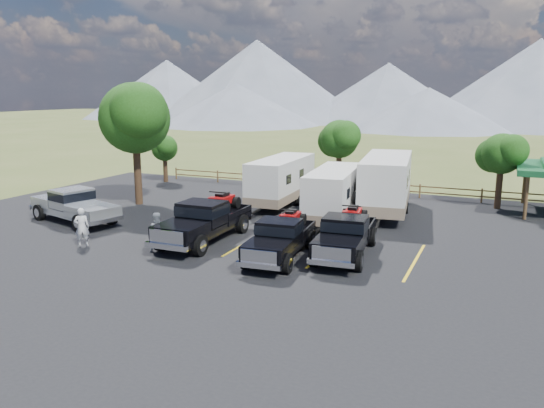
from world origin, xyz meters
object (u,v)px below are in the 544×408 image
at_px(rig_left, 205,219).
at_px(rig_right, 346,234).
at_px(trailer_left, 281,181).
at_px(tree_big_nw, 134,118).
at_px(trailer_center, 334,194).
at_px(pickup_silver, 74,205).
at_px(person_b, 158,232).
at_px(trailer_right, 386,184).
at_px(person_a, 82,227).
at_px(rig_center, 281,237).

bearing_deg(rig_left, rig_right, 3.65).
relative_size(rig_right, trailer_left, 0.71).
bearing_deg(tree_big_nw, trailer_center, 2.71).
height_order(pickup_silver, person_b, pickup_silver).
relative_size(trailer_left, trailer_right, 0.88).
relative_size(trailer_left, pickup_silver, 1.32).
height_order(rig_left, pickup_silver, rig_left).
bearing_deg(pickup_silver, trailer_left, 150.40).
xyz_separation_m(trailer_center, pickup_silver, (-13.16, -6.21, -0.56)).
distance_m(rig_right, person_b, 8.55).
height_order(rig_left, trailer_right, trailer_right).
distance_m(trailer_left, trailer_center, 5.18).
bearing_deg(person_b, trailer_right, 3.37).
distance_m(rig_left, person_b, 2.63).
bearing_deg(person_a, trailer_left, -150.63).
bearing_deg(rig_left, tree_big_nw, 144.90).
bearing_deg(rig_left, rig_center, -13.12).
bearing_deg(person_b, rig_center, -38.49).
xyz_separation_m(rig_right, person_a, (-11.86, -3.70, -0.05)).
xyz_separation_m(trailer_center, person_b, (-5.60, -8.84, -0.64)).
relative_size(trailer_right, person_a, 5.41).
bearing_deg(trailer_center, person_a, -140.73).
height_order(rig_right, person_a, rig_right).
xyz_separation_m(tree_big_nw, trailer_left, (8.71, 3.39, -3.96)).
bearing_deg(trailer_right, pickup_silver, -156.58).
distance_m(tree_big_nw, trailer_right, 16.25).
height_order(rig_center, person_b, rig_center).
relative_size(tree_big_nw, trailer_right, 0.78).
bearing_deg(pickup_silver, rig_right, 105.94).
relative_size(rig_left, trailer_left, 0.76).
bearing_deg(pickup_silver, trailer_center, 130.00).
bearing_deg(rig_center, person_b, -170.74).
bearing_deg(tree_big_nw, rig_left, -34.23).
bearing_deg(tree_big_nw, trailer_right, 13.54).
xyz_separation_m(trailer_right, person_b, (-7.88, -11.92, -0.90)).
bearing_deg(rig_right, trailer_right, 85.67).
distance_m(trailer_left, person_a, 13.37).
xyz_separation_m(trailer_center, person_a, (-9.44, -9.58, -0.62)).
xyz_separation_m(trailer_left, person_b, (-1.22, -11.61, -0.69)).
relative_size(rig_right, person_a, 3.37).
relative_size(pickup_silver, person_b, 3.66).
bearing_deg(rig_left, person_b, -114.57).
bearing_deg(person_a, tree_big_nw, -106.20).
bearing_deg(rig_right, pickup_silver, 176.01).
height_order(trailer_center, trailer_right, trailer_right).
bearing_deg(tree_big_nw, rig_right, -18.75).
bearing_deg(trailer_right, person_b, -131.10).
relative_size(trailer_right, person_b, 5.51).
bearing_deg(tree_big_nw, trailer_left, 21.29).
relative_size(rig_center, trailer_center, 0.70).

